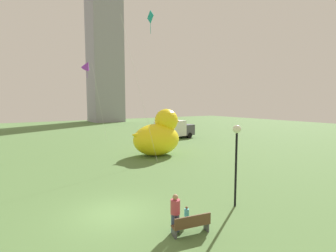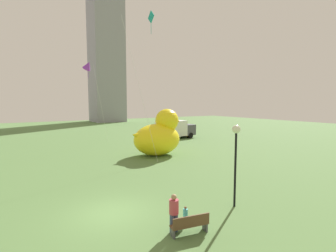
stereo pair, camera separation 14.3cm
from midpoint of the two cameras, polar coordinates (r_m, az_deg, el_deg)
The scene contains 10 objects.
ground_plane at distance 13.83m, azimuth -12.86°, elevation -19.02°, with size 140.00×140.00×0.00m, color #547940.
park_bench at distance 11.51m, azimuth 5.08°, elevation -21.53°, with size 1.76×0.75×0.90m.
person_adult at distance 11.46m, azimuth 1.31°, elevation -19.02°, with size 0.42×0.42×1.72m.
person_child at distance 12.24m, azimuth 3.95°, elevation -19.69°, with size 0.22×0.22×0.90m.
giant_inflatable_duck at distance 26.83m, azimuth -2.42°, elevation -2.22°, with size 6.04×3.87×5.01m.
lamppost at distance 13.86m, azimuth 15.19°, elevation -4.34°, with size 0.45×0.45×4.50m.
box_truck at distance 39.10m, azimuth 1.30°, elevation -0.81°, with size 6.73×2.89×2.85m.
city_skyline at distance 73.80m, azimuth -33.93°, elevation 13.92°, with size 58.15×13.21×41.59m.
kite_purple at distance 36.53m, azimuth -18.28°, elevation 13.09°, with size 3.42×3.52×11.53m.
kite_teal at distance 27.38m, azimuth -4.50°, elevation 22.29°, with size 2.94×3.80×15.09m.
Camera 1 is at (-4.15, -11.88, 5.69)m, focal length 26.50 mm.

